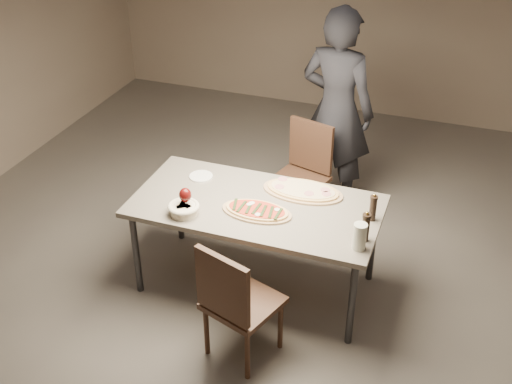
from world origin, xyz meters
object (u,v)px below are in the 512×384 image
(ham_pizza, at_px, (303,191))
(dining_table, at_px, (256,210))
(zucchini_pizza, at_px, (257,211))
(carafe, at_px, (360,236))
(pepper_mill_left, at_px, (366,227))
(chair_far, at_px, (304,169))
(bread_basket, at_px, (184,208))
(chair_near, at_px, (235,299))
(diner, at_px, (337,111))

(ham_pizza, bearing_deg, dining_table, -144.90)
(dining_table, distance_m, zucchini_pizza, 0.14)
(dining_table, xyz_separation_m, carafe, (0.81, -0.28, 0.15))
(pepper_mill_left, relative_size, chair_far, 0.25)
(bread_basket, bearing_deg, chair_far, 68.73)
(ham_pizza, xyz_separation_m, chair_far, (-0.20, 0.75, -0.25))
(dining_table, distance_m, chair_near, 0.80)
(pepper_mill_left, bearing_deg, chair_near, -139.61)
(zucchini_pizza, height_order, ham_pizza, zucchini_pizza)
(ham_pizza, height_order, carafe, carafe)
(pepper_mill_left, bearing_deg, carafe, -99.96)
(ham_pizza, distance_m, chair_near, 1.08)
(pepper_mill_left, bearing_deg, zucchini_pizza, 175.05)
(dining_table, distance_m, bread_basket, 0.54)
(zucchini_pizza, bearing_deg, carafe, -12.20)
(ham_pizza, relative_size, chair_near, 0.66)
(zucchini_pizza, height_order, carafe, carafe)
(zucchini_pizza, relative_size, pepper_mill_left, 2.27)
(bread_basket, relative_size, chair_near, 0.24)
(chair_near, bearing_deg, dining_table, 118.51)
(pepper_mill_left, relative_size, carafe, 1.21)
(carafe, bearing_deg, ham_pizza, 134.70)
(carafe, height_order, chair_near, carafe)
(pepper_mill_left, distance_m, chair_near, 0.98)
(bread_basket, bearing_deg, pepper_mill_left, 5.53)
(carafe, height_order, diner, diner)
(pepper_mill_left, xyz_separation_m, chair_near, (-0.70, -0.60, -0.34))
(dining_table, height_order, chair_near, chair_near)
(diner, bearing_deg, carafe, 120.07)
(bread_basket, bearing_deg, zucchini_pizza, 21.67)
(dining_table, height_order, pepper_mill_left, pepper_mill_left)
(carafe, relative_size, diner, 0.10)
(pepper_mill_left, bearing_deg, diner, 110.25)
(bread_basket, xyz_separation_m, chair_near, (0.56, -0.47, -0.28))
(zucchini_pizza, height_order, chair_near, chair_near)
(bread_basket, relative_size, chair_far, 0.24)
(pepper_mill_left, relative_size, chair_near, 0.25)
(dining_table, xyz_separation_m, zucchini_pizza, (0.05, -0.11, 0.07))
(zucchini_pizza, bearing_deg, dining_table, 112.95)
(dining_table, relative_size, chair_near, 1.96)
(dining_table, distance_m, pepper_mill_left, 0.86)
(carafe, distance_m, diner, 1.77)
(zucchini_pizza, distance_m, diner, 1.52)
(zucchini_pizza, height_order, pepper_mill_left, pepper_mill_left)
(bread_basket, xyz_separation_m, carafe, (1.25, 0.02, 0.05))
(zucchini_pizza, bearing_deg, pepper_mill_left, -4.68)
(ham_pizza, relative_size, carafe, 3.24)
(ham_pizza, xyz_separation_m, chair_near, (-0.15, -1.04, -0.25))
(bread_basket, bearing_deg, chair_near, -39.95)
(chair_far, bearing_deg, dining_table, 101.44)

